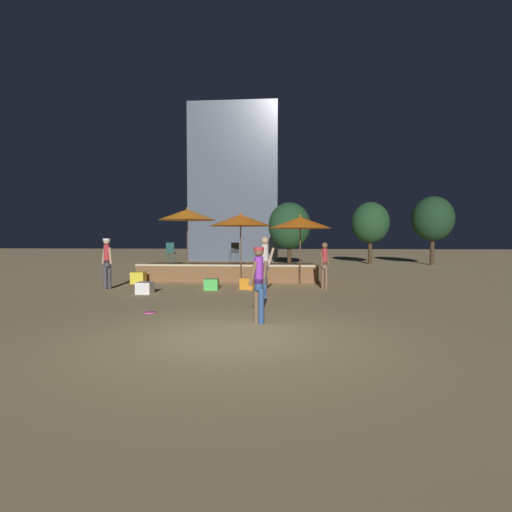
{
  "coord_description": "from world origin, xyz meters",
  "views": [
    {
      "loc": [
        1.02,
        -7.2,
        1.83
      ],
      "look_at": [
        0.0,
        6.18,
        1.23
      ],
      "focal_mm": 28.0,
      "sensor_mm": 36.0,
      "label": 1
    }
  ],
  "objects_px": {
    "patio_umbrella_1": "(300,223)",
    "bistro_chair_1": "(171,251)",
    "person_0": "(265,263)",
    "person_3": "(107,260)",
    "cube_seat_0": "(138,278)",
    "cube_seat_1": "(249,283)",
    "cube_seat_2": "(145,288)",
    "person_1": "(325,264)",
    "background_tree_2": "(433,219)",
    "background_tree_0": "(289,226)",
    "frisbee_disc": "(150,312)",
    "background_tree_1": "(370,223)",
    "patio_umbrella_2": "(187,215)",
    "person_2": "(259,281)",
    "bistro_chair_0": "(234,251)",
    "cube_seat_3": "(211,284)",
    "patio_umbrella_0": "(241,220)"
  },
  "relations": [
    {
      "from": "cube_seat_1",
      "to": "cube_seat_3",
      "type": "distance_m",
      "value": 1.33
    },
    {
      "from": "person_3",
      "to": "bistro_chair_1",
      "type": "xyz_separation_m",
      "value": [
        1.36,
        3.31,
        0.23
      ]
    },
    {
      "from": "patio_umbrella_0",
      "to": "background_tree_2",
      "type": "xyz_separation_m",
      "value": [
        11.76,
        11.93,
        0.58
      ]
    },
    {
      "from": "bistro_chair_1",
      "to": "background_tree_2",
      "type": "distance_m",
      "value": 18.58
    },
    {
      "from": "patio_umbrella_0",
      "to": "bistro_chair_1",
      "type": "bearing_deg",
      "value": 161.49
    },
    {
      "from": "bistro_chair_0",
      "to": "background_tree_0",
      "type": "distance_m",
      "value": 10.44
    },
    {
      "from": "person_0",
      "to": "bistro_chair_0",
      "type": "distance_m",
      "value": 5.31
    },
    {
      "from": "person_1",
      "to": "frisbee_disc",
      "type": "relative_size",
      "value": 6.04
    },
    {
      "from": "person_0",
      "to": "cube_seat_1",
      "type": "bearing_deg",
      "value": 20.79
    },
    {
      "from": "person_0",
      "to": "background_tree_1",
      "type": "xyz_separation_m",
      "value": [
        6.6,
        16.58,
        1.86
      ]
    },
    {
      "from": "patio_umbrella_1",
      "to": "person_1",
      "type": "xyz_separation_m",
      "value": [
        0.83,
        -1.47,
        -1.55
      ]
    },
    {
      "from": "person_1",
      "to": "person_0",
      "type": "bearing_deg",
      "value": 94.77
    },
    {
      "from": "cube_seat_3",
      "to": "person_2",
      "type": "xyz_separation_m",
      "value": [
        2.06,
        -5.43,
        0.72
      ]
    },
    {
      "from": "patio_umbrella_1",
      "to": "background_tree_0",
      "type": "xyz_separation_m",
      "value": [
        -0.35,
        11.4,
        0.23
      ]
    },
    {
      "from": "bistro_chair_0",
      "to": "bistro_chair_1",
      "type": "bearing_deg",
      "value": -22.8
    },
    {
      "from": "patio_umbrella_1",
      "to": "bistro_chair_1",
      "type": "bearing_deg",
      "value": 168.38
    },
    {
      "from": "cube_seat_3",
      "to": "frisbee_disc",
      "type": "xyz_separation_m",
      "value": [
        -0.67,
        -4.49,
        -0.18
      ]
    },
    {
      "from": "cube_seat_1",
      "to": "bistro_chair_1",
      "type": "distance_m",
      "value": 4.83
    },
    {
      "from": "cube_seat_2",
      "to": "cube_seat_0",
      "type": "bearing_deg",
      "value": 114.45
    },
    {
      "from": "bistro_chair_1",
      "to": "frisbee_disc",
      "type": "xyz_separation_m",
      "value": [
        1.75,
        -7.69,
        -1.26
      ]
    },
    {
      "from": "cube_seat_2",
      "to": "person_1",
      "type": "relative_size",
      "value": 0.3
    },
    {
      "from": "cube_seat_0",
      "to": "bistro_chair_0",
      "type": "distance_m",
      "value": 4.19
    },
    {
      "from": "patio_umbrella_0",
      "to": "background_tree_2",
      "type": "height_order",
      "value": "background_tree_2"
    },
    {
      "from": "cube_seat_0",
      "to": "cube_seat_1",
      "type": "distance_m",
      "value": 4.87
    },
    {
      "from": "patio_umbrella_2",
      "to": "person_2",
      "type": "height_order",
      "value": "patio_umbrella_2"
    },
    {
      "from": "background_tree_0",
      "to": "background_tree_1",
      "type": "height_order",
      "value": "background_tree_1"
    },
    {
      "from": "bistro_chair_1",
      "to": "background_tree_0",
      "type": "xyz_separation_m",
      "value": [
        5.26,
        10.25,
        1.39
      ]
    },
    {
      "from": "patio_umbrella_1",
      "to": "cube_seat_0",
      "type": "relative_size",
      "value": 4.9
    },
    {
      "from": "person_1",
      "to": "cube_seat_3",
      "type": "bearing_deg",
      "value": 55.43
    },
    {
      "from": "cube_seat_1",
      "to": "person_3",
      "type": "xyz_separation_m",
      "value": [
        -5.07,
        -0.41,
        0.85
      ]
    },
    {
      "from": "person_1",
      "to": "patio_umbrella_1",
      "type": "bearing_deg",
      "value": -13.41
    },
    {
      "from": "patio_umbrella_0",
      "to": "cube_seat_2",
      "type": "xyz_separation_m",
      "value": [
        -2.8,
        -3.29,
        -2.36
      ]
    },
    {
      "from": "person_0",
      "to": "person_3",
      "type": "height_order",
      "value": "person_0"
    },
    {
      "from": "cube_seat_0",
      "to": "bistro_chair_1",
      "type": "xyz_separation_m",
      "value": [
        0.93,
        1.42,
        1.05
      ]
    },
    {
      "from": "bistro_chair_0",
      "to": "background_tree_2",
      "type": "distance_m",
      "value": 16.29
    },
    {
      "from": "patio_umbrella_2",
      "to": "bistro_chair_0",
      "type": "relative_size",
      "value": 3.46
    },
    {
      "from": "patio_umbrella_0",
      "to": "cube_seat_0",
      "type": "relative_size",
      "value": 5.09
    },
    {
      "from": "cube_seat_2",
      "to": "cube_seat_3",
      "type": "height_order",
      "value": "cube_seat_3"
    },
    {
      "from": "patio_umbrella_1",
      "to": "bistro_chair_1",
      "type": "distance_m",
      "value": 5.85
    },
    {
      "from": "cube_seat_1",
      "to": "person_3",
      "type": "bearing_deg",
      "value": -175.34
    },
    {
      "from": "bistro_chair_0",
      "to": "frisbee_disc",
      "type": "xyz_separation_m",
      "value": [
        -1.04,
        -7.89,
        -1.26
      ]
    },
    {
      "from": "cube_seat_2",
      "to": "background_tree_2",
      "type": "bearing_deg",
      "value": 46.28
    },
    {
      "from": "cube_seat_3",
      "to": "person_0",
      "type": "height_order",
      "value": "person_0"
    },
    {
      "from": "patio_umbrella_2",
      "to": "person_3",
      "type": "relative_size",
      "value": 1.71
    },
    {
      "from": "patio_umbrella_0",
      "to": "background_tree_1",
      "type": "bearing_deg",
      "value": 58.7
    },
    {
      "from": "person_0",
      "to": "background_tree_2",
      "type": "xyz_separation_m",
      "value": [
        10.57,
        15.71,
        2.08
      ]
    },
    {
      "from": "patio_umbrella_1",
      "to": "person_3",
      "type": "distance_m",
      "value": 7.43
    },
    {
      "from": "patio_umbrella_0",
      "to": "background_tree_1",
      "type": "relative_size",
      "value": 0.65
    },
    {
      "from": "frisbee_disc",
      "to": "background_tree_1",
      "type": "xyz_separation_m",
      "value": [
        9.25,
        19.42,
        2.9
      ]
    },
    {
      "from": "bistro_chair_1",
      "to": "patio_umbrella_1",
      "type": "bearing_deg",
      "value": 171.68
    }
  ]
}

